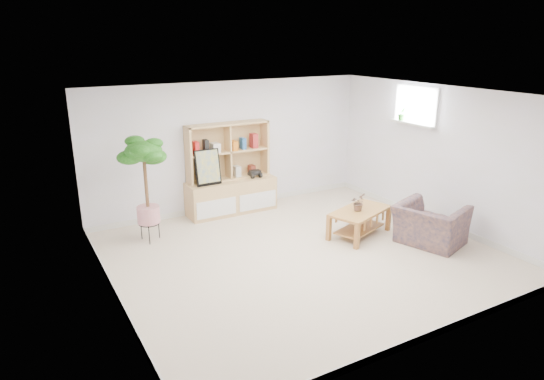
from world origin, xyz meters
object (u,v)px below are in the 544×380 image
coffee_table (359,223)px  floor_tree (147,190)px  armchair (430,222)px  storage_unit (231,169)px

coffee_table → floor_tree: 3.48m
coffee_table → armchair: bearing=-67.3°
storage_unit → coffee_table: 2.55m
coffee_table → armchair: 1.12m
floor_tree → coffee_table: bearing=-25.8°
storage_unit → coffee_table: bearing=-56.5°
storage_unit → coffee_table: size_ratio=1.54×
coffee_table → floor_tree: bearing=134.5°
floor_tree → armchair: bearing=-31.1°
coffee_table → storage_unit: bearing=103.8°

